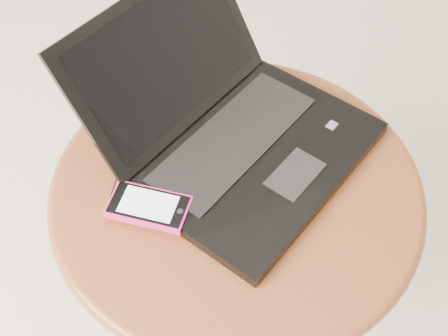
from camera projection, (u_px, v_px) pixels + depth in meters
table at (236, 218)px, 1.01m from camera, size 0.60×0.60×0.48m
laptop at (233, 129)px, 0.95m from camera, size 0.49×0.50×0.22m
phone_black at (150, 194)px, 0.91m from camera, size 0.13×0.12×0.01m
phone_pink at (149, 207)px, 0.88m from camera, size 0.13×0.13×0.01m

